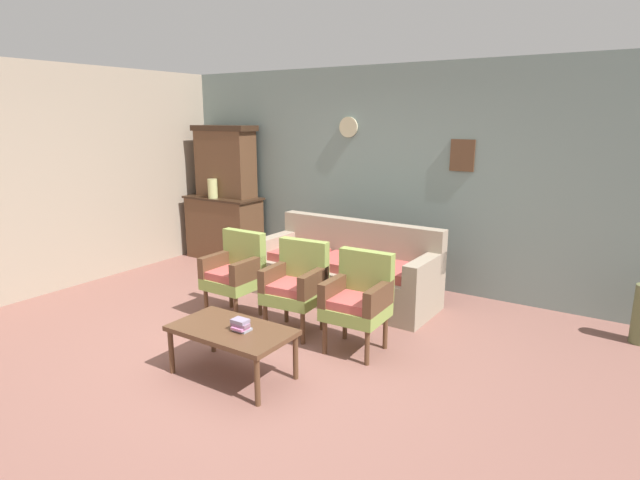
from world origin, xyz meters
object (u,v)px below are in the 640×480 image
at_px(side_cabinet, 224,228).
at_px(floral_couch, 347,273).
at_px(vase_on_cabinet, 213,189).
at_px(armchair_row_middle, 296,283).
at_px(book_stack_on_table, 241,325).
at_px(armchair_by_doorway, 235,270).
at_px(armchair_near_cabinet, 358,297).
at_px(coffee_table, 232,333).

distance_m(side_cabinet, floral_couch, 2.53).
xyz_separation_m(vase_on_cabinet, armchair_row_middle, (2.53, -1.46, -0.57)).
xyz_separation_m(side_cabinet, floral_couch, (2.46, -0.58, -0.14)).
relative_size(vase_on_cabinet, book_stack_on_table, 1.88).
bearing_deg(side_cabinet, vase_on_cabinet, -100.57).
bearing_deg(book_stack_on_table, armchair_row_middle, 100.81).
bearing_deg(floral_couch, armchair_by_doorway, -124.94).
bearing_deg(armchair_row_middle, vase_on_cabinet, 149.94).
bearing_deg(vase_on_cabinet, book_stack_on_table, -42.48).
relative_size(floral_couch, armchair_near_cabinet, 2.35).
distance_m(armchair_by_doorway, coffee_table, 1.36).
distance_m(armchair_by_doorway, book_stack_on_table, 1.42).
xyz_separation_m(floral_couch, coffee_table, (0.14, -2.09, 0.05)).
bearing_deg(coffee_table, side_cabinet, 134.22).
relative_size(vase_on_cabinet, floral_couch, 0.13).
distance_m(armchair_row_middle, armchair_near_cabinet, 0.71).
xyz_separation_m(side_cabinet, book_stack_on_table, (2.70, -2.67, 0.00)).
distance_m(floral_couch, armchair_row_middle, 1.07).
xyz_separation_m(side_cabinet, armchair_by_doorway, (1.72, -1.65, 0.03)).
bearing_deg(vase_on_cabinet, coffee_table, -43.54).
xyz_separation_m(armchair_by_doorway, coffee_table, (0.88, -1.02, -0.12)).
bearing_deg(side_cabinet, book_stack_on_table, -44.71).
bearing_deg(vase_on_cabinet, side_cabinet, 79.43).
relative_size(armchair_row_middle, coffee_table, 0.90).
bearing_deg(armchair_by_doorway, coffee_table, -49.19).
height_order(vase_on_cabinet, armchair_row_middle, vase_on_cabinet).
height_order(vase_on_cabinet, armchair_near_cabinet, vase_on_cabinet).
bearing_deg(book_stack_on_table, side_cabinet, 135.29).
bearing_deg(vase_on_cabinet, armchair_row_middle, -30.06).
bearing_deg(floral_couch, coffee_table, -86.28).
height_order(armchair_row_middle, armchair_near_cabinet, same).
distance_m(side_cabinet, coffee_table, 3.73).
xyz_separation_m(armchair_by_doorway, book_stack_on_table, (0.98, -1.02, -0.03)).
xyz_separation_m(floral_couch, armchair_row_middle, (0.04, -1.05, 0.17)).
distance_m(vase_on_cabinet, armchair_row_middle, 2.98).
bearing_deg(coffee_table, armchair_near_cabinet, 58.45).
bearing_deg(side_cabinet, armchair_by_doorway, -43.85).
distance_m(floral_couch, armchair_near_cabinet, 1.33).
bearing_deg(floral_couch, vase_on_cabinet, 170.65).
height_order(side_cabinet, coffee_table, side_cabinet).
bearing_deg(vase_on_cabinet, floral_couch, -9.35).
bearing_deg(coffee_table, book_stack_on_table, 0.68).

